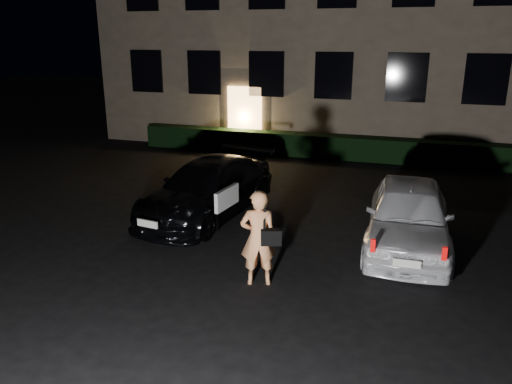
% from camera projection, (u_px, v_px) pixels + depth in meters
% --- Properties ---
extents(ground, '(80.00, 80.00, 0.00)m').
position_uv_depth(ground, '(231.00, 282.00, 9.44)').
color(ground, black).
rests_on(ground, ground).
extents(hedge, '(15.00, 0.70, 0.85)m').
position_uv_depth(hedge, '(328.00, 146.00, 18.83)').
color(hedge, black).
rests_on(hedge, ground).
extents(sedan, '(2.60, 5.04, 1.40)m').
position_uv_depth(sedan, '(208.00, 189.00, 12.75)').
color(sedan, black).
rests_on(sedan, ground).
extents(hatch, '(1.83, 4.36, 1.47)m').
position_uv_depth(hatch, '(409.00, 215.00, 10.80)').
color(hatch, white).
rests_on(hatch, ground).
extents(man, '(0.85, 0.63, 1.83)m').
position_uv_depth(man, '(259.00, 238.00, 9.11)').
color(man, '#F9A166').
rests_on(man, ground).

